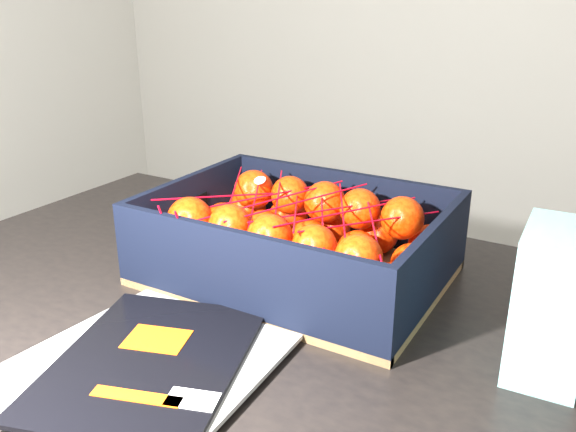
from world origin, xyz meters
The scene contains 6 objects.
table centered at (0.00, 0.12, 0.65)m, with size 1.20×0.81×0.75m.
magazine_stack centered at (-0.02, -0.08, 0.76)m, with size 0.30×0.33×0.02m.
produce_crate centered at (0.01, 0.22, 0.79)m, with size 0.43×0.33×0.13m.
clementine_heap centered at (0.01, 0.22, 0.81)m, with size 0.42×0.31×0.12m.
mesh_net centered at (0.01, 0.22, 0.86)m, with size 0.36×0.29×0.09m.
retail_carton centered at (0.39, 0.15, 0.84)m, with size 0.08×0.12×0.18m, color silver.
Camera 1 is at (0.43, -0.52, 1.17)m, focal length 37.55 mm.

